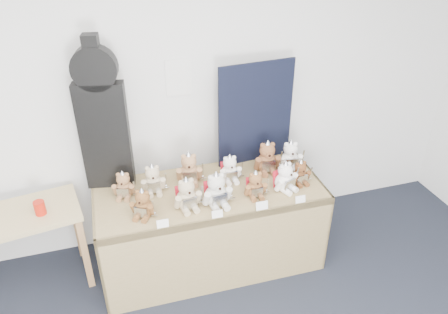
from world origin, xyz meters
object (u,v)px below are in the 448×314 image
object	(u,v)px
red_cup	(40,208)
side_table	(22,227)
guitar_case	(102,118)
teddy_back_far_left	(124,186)
teddy_front_far_left	(143,204)
teddy_back_left	(153,180)
teddy_front_end	(300,173)
teddy_back_centre_left	(189,169)
teddy_back_right	(267,158)
teddy_front_far_right	(285,178)
teddy_front_right	(255,185)
display_table	(212,211)
teddy_back_end	(290,156)
teddy_back_centre_right	(230,169)
teddy_front_left	(187,195)
teddy_front_centre	(217,191)

from	to	relation	value
red_cup	side_table	bearing A→B (deg)	165.90
guitar_case	teddy_back_far_left	distance (m)	0.53
teddy_front_far_left	teddy_back_left	world-z (taller)	teddy_back_left
teddy_front_end	teddy_back_centre_left	bearing A→B (deg)	159.25
teddy_front_far_left	teddy_back_right	distance (m)	1.11
side_table	teddy_front_far_right	world-z (taller)	teddy_front_far_right
teddy_back_far_left	side_table	bearing A→B (deg)	-166.39
teddy_front_far_left	teddy_front_right	bearing A→B (deg)	28.48
guitar_case	teddy_back_centre_left	bearing A→B (deg)	-2.26
teddy_back_far_left	teddy_front_end	bearing A→B (deg)	7.09
display_table	teddy_back_end	xyz separation A→B (m)	(0.73, 0.19, 0.27)
teddy_front_far_left	teddy_front_far_right	bearing A→B (deg)	29.29
teddy_front_end	red_cup	bearing A→B (deg)	170.81
teddy_back_left	teddy_front_right	bearing A→B (deg)	-17.17
side_table	teddy_front_far_left	bearing A→B (deg)	-28.65
teddy_back_far_left	display_table	bearing A→B (deg)	1.04
teddy_back_centre_left	teddy_back_centre_right	distance (m)	0.32
teddy_front_left	teddy_back_far_left	size ratio (longest dim) A/B	1.19
display_table	red_cup	size ratio (longest dim) A/B	16.85
guitar_case	teddy_front_right	xyz separation A→B (m)	(1.03, -0.48, -0.49)
guitar_case	teddy_front_centre	distance (m)	1.00
teddy_front_far_left	teddy_back_centre_right	distance (m)	0.77
teddy_front_far_left	teddy_front_left	bearing A→B (deg)	29.26
teddy_front_centre	teddy_back_centre_right	size ratio (longest dim) A/B	1.21
side_table	teddy_back_far_left	size ratio (longest dim) A/B	3.89
teddy_back_centre_right	teddy_front_far_right	bearing A→B (deg)	-33.29
red_cup	teddy_front_end	xyz separation A→B (m)	(1.97, -0.22, 0.06)
guitar_case	teddy_front_far_left	bearing A→B (deg)	-57.13
display_table	teddy_front_far_left	size ratio (longest dim) A/B	7.30
guitar_case	teddy_front_centre	xyz separation A→B (m)	(0.72, -0.50, -0.46)
teddy_front_far_right	display_table	bearing A→B (deg)	149.19
teddy_front_far_right	teddy_front_end	bearing A→B (deg)	-4.01
teddy_back_left	teddy_front_left	bearing A→B (deg)	-49.49
teddy_front_left	teddy_back_centre_left	bearing A→B (deg)	67.16
teddy_front_left	teddy_front_end	size ratio (longest dim) A/B	1.27
teddy_back_centre_left	teddy_front_far_right	bearing A→B (deg)	-14.72
teddy_back_right	teddy_front_end	bearing A→B (deg)	-45.93
teddy_front_right	teddy_back_centre_right	xyz separation A→B (m)	(-0.12, 0.26, 0.00)
teddy_front_end	teddy_front_right	bearing A→B (deg)	-174.10
teddy_front_left	teddy_back_end	distance (m)	0.99
red_cup	teddy_back_far_left	bearing A→B (deg)	0.35
side_table	red_cup	world-z (taller)	red_cup
teddy_front_left	teddy_back_right	xyz separation A→B (m)	(0.74, 0.30, 0.01)
teddy_back_left	teddy_back_centre_right	xyz separation A→B (m)	(0.61, -0.02, -0.01)
teddy_front_right	teddy_back_far_left	world-z (taller)	teddy_front_right
teddy_front_far_left	teddy_front_left	world-z (taller)	teddy_front_left
teddy_front_far_right	teddy_front_end	size ratio (longest dim) A/B	1.21
side_table	display_table	bearing A→B (deg)	-17.39
red_cup	teddy_back_far_left	size ratio (longest dim) A/B	0.45
red_cup	teddy_back_centre_left	xyz separation A→B (m)	(1.13, 0.05, 0.09)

